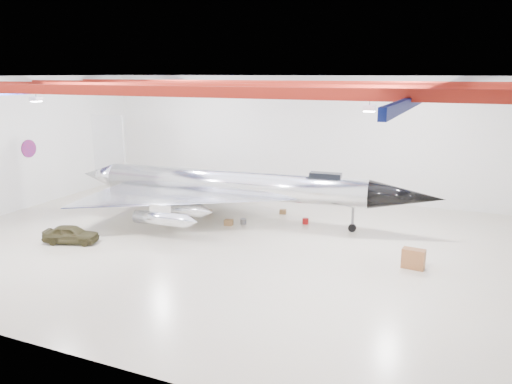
% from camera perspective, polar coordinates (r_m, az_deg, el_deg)
% --- Properties ---
extents(floor, '(40.00, 40.00, 0.00)m').
position_cam_1_polar(floor, '(34.03, -2.90, -5.82)').
color(floor, beige).
rests_on(floor, ground).
extents(wall_back, '(40.00, 0.00, 40.00)m').
position_cam_1_polar(wall_back, '(46.40, 5.27, 6.31)').
color(wall_back, silver).
rests_on(wall_back, floor).
extents(wall_left, '(0.00, 30.00, 30.00)m').
position_cam_1_polar(wall_left, '(45.12, -26.51, 4.75)').
color(wall_left, silver).
rests_on(wall_left, floor).
extents(ceiling, '(40.00, 40.00, 0.00)m').
position_cam_1_polar(ceiling, '(32.13, -3.14, 13.04)').
color(ceiling, '#0A0F38').
rests_on(ceiling, wall_back).
extents(ceiling_structure, '(39.50, 29.50, 1.08)m').
position_cam_1_polar(ceiling_structure, '(32.14, -3.12, 11.83)').
color(ceiling_structure, maroon).
rests_on(ceiling_structure, ceiling).
extents(wall_roundel, '(0.10, 1.50, 1.50)m').
position_cam_1_polar(wall_roundel, '(46.44, -24.54, 4.54)').
color(wall_roundel, '#B21414').
rests_on(wall_roundel, wall_left).
extents(jet_aircraft, '(28.98, 17.95, 7.90)m').
position_cam_1_polar(jet_aircraft, '(38.45, -2.85, 0.46)').
color(jet_aircraft, silver).
rests_on(jet_aircraft, floor).
extents(jeep, '(3.95, 2.57, 1.25)m').
position_cam_1_polar(jeep, '(36.01, -20.40, -4.54)').
color(jeep, '#3C371E').
rests_on(jeep, floor).
extents(desk, '(1.36, 0.79, 1.19)m').
position_cam_1_polar(desk, '(30.95, 17.54, -7.28)').
color(desk, brown).
rests_on(desk, floor).
extents(crate_ply, '(0.48, 0.39, 0.33)m').
position_cam_1_polar(crate_ply, '(41.01, -5.49, -2.25)').
color(crate_ply, olive).
rests_on(crate_ply, floor).
extents(engine_drum, '(0.57, 0.57, 0.41)m').
position_cam_1_polar(engine_drum, '(38.07, -1.46, -3.38)').
color(engine_drum, '#59595B').
rests_on(engine_drum, floor).
extents(parts_bin, '(0.60, 0.52, 0.36)m').
position_cam_1_polar(parts_bin, '(40.83, 3.09, -2.26)').
color(parts_bin, olive).
rests_on(parts_bin, floor).
extents(crate_small, '(0.48, 0.41, 0.30)m').
position_cam_1_polar(crate_small, '(42.15, -10.11, -1.99)').
color(crate_small, '#59595B').
rests_on(crate_small, floor).
extents(tool_chest, '(0.61, 0.61, 0.43)m').
position_cam_1_polar(tool_chest, '(38.29, 5.68, -3.33)').
color(tool_chest, maroon).
rests_on(tool_chest, floor).
extents(oil_barrel, '(0.69, 0.59, 0.43)m').
position_cam_1_polar(oil_barrel, '(37.80, -3.14, -3.50)').
color(oil_barrel, olive).
rests_on(oil_barrel, floor).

